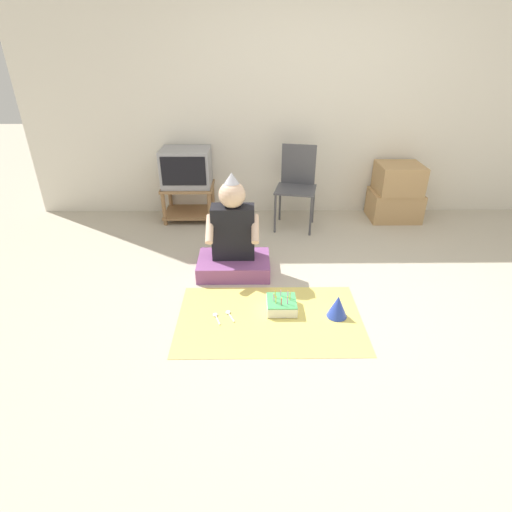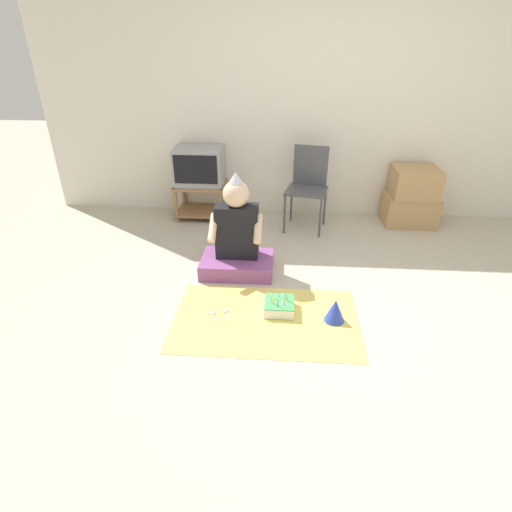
{
  "view_description": "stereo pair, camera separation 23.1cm",
  "coord_description": "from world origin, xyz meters",
  "px_view_note": "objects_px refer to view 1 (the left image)",
  "views": [
    {
      "loc": [
        -0.68,
        -2.48,
        1.84
      ],
      "look_at": [
        -0.65,
        0.28,
        0.35
      ],
      "focal_mm": 28.0,
      "sensor_mm": 36.0,
      "label": 1
    },
    {
      "loc": [
        -0.44,
        -2.48,
        1.84
      ],
      "look_at": [
        -0.65,
        0.28,
        0.35
      ],
      "focal_mm": 28.0,
      "sensor_mm": 36.0,
      "label": 2
    }
  ],
  "objects_px": {
    "cardboard_box_stack": "(396,193)",
    "folding_chair": "(297,181)",
    "birthday_cake": "(282,305)",
    "party_hat_blue": "(338,306)",
    "person_seated": "(233,242)",
    "tv": "(186,167)"
  },
  "relations": [
    {
      "from": "cardboard_box_stack",
      "to": "folding_chair",
      "type": "bearing_deg",
      "value": -172.01
    },
    {
      "from": "folding_chair",
      "to": "birthday_cake",
      "type": "distance_m",
      "value": 1.73
    },
    {
      "from": "folding_chair",
      "to": "party_hat_blue",
      "type": "bearing_deg",
      "value": -85.05
    },
    {
      "from": "party_hat_blue",
      "to": "person_seated",
      "type": "bearing_deg",
      "value": 139.22
    },
    {
      "from": "tv",
      "to": "folding_chair",
      "type": "height_order",
      "value": "folding_chair"
    },
    {
      "from": "folding_chair",
      "to": "party_hat_blue",
      "type": "relative_size",
      "value": 5.0
    },
    {
      "from": "folding_chair",
      "to": "party_hat_blue",
      "type": "distance_m",
      "value": 1.79
    },
    {
      "from": "birthday_cake",
      "to": "party_hat_blue",
      "type": "bearing_deg",
      "value": -11.98
    },
    {
      "from": "folding_chair",
      "to": "birthday_cake",
      "type": "relative_size",
      "value": 3.84
    },
    {
      "from": "person_seated",
      "to": "party_hat_blue",
      "type": "relative_size",
      "value": 5.16
    },
    {
      "from": "birthday_cake",
      "to": "party_hat_blue",
      "type": "distance_m",
      "value": 0.42
    },
    {
      "from": "tv",
      "to": "cardboard_box_stack",
      "type": "bearing_deg",
      "value": -0.78
    },
    {
      "from": "folding_chair",
      "to": "person_seated",
      "type": "distance_m",
      "value": 1.25
    },
    {
      "from": "tv",
      "to": "person_seated",
      "type": "relative_size",
      "value": 0.59
    },
    {
      "from": "tv",
      "to": "party_hat_blue",
      "type": "height_order",
      "value": "tv"
    },
    {
      "from": "tv",
      "to": "birthday_cake",
      "type": "xyz_separation_m",
      "value": [
        0.95,
        -1.84,
        -0.56
      ]
    },
    {
      "from": "birthday_cake",
      "to": "cardboard_box_stack",
      "type": "bearing_deg",
      "value": 51.76
    },
    {
      "from": "party_hat_blue",
      "to": "tv",
      "type": "bearing_deg",
      "value": 125.23
    },
    {
      "from": "tv",
      "to": "person_seated",
      "type": "height_order",
      "value": "person_seated"
    },
    {
      "from": "tv",
      "to": "folding_chair",
      "type": "xyz_separation_m",
      "value": [
        1.21,
        -0.2,
        -0.1
      ]
    },
    {
      "from": "tv",
      "to": "party_hat_blue",
      "type": "xyz_separation_m",
      "value": [
        1.36,
        -1.93,
        -0.51
      ]
    },
    {
      "from": "tv",
      "to": "birthday_cake",
      "type": "bearing_deg",
      "value": -62.72
    }
  ]
}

